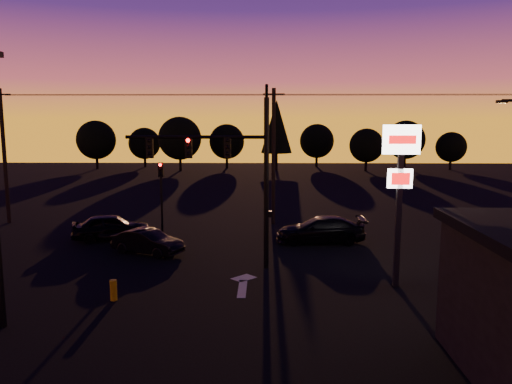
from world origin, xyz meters
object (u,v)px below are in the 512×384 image
(pylon_sign, at_px, (400,171))
(car_left, at_px, (111,227))
(secondary_signal, at_px, (161,187))
(car_mid, at_px, (147,242))
(traffic_signal_mast, at_px, (232,164))
(car_right, at_px, (320,230))
(bollard, at_px, (114,290))

(pylon_sign, xyz_separation_m, car_left, (-14.57, 7.94, -4.16))
(secondary_signal, distance_m, car_mid, 5.55)
(traffic_signal_mast, distance_m, secondary_signal, 9.19)
(traffic_signal_mast, height_order, secondary_signal, traffic_signal_mast)
(pylon_sign, bearing_deg, secondary_signal, 140.23)
(car_right, bearing_deg, bollard, -45.82)
(car_left, distance_m, car_mid, 4.15)
(secondary_signal, bearing_deg, car_mid, -87.02)
(car_left, bearing_deg, traffic_signal_mast, -141.71)
(secondary_signal, xyz_separation_m, bollard, (0.53, -11.90, -2.45))
(pylon_sign, bearing_deg, bollard, -170.51)
(secondary_signal, xyz_separation_m, pylon_sign, (12.00, -9.99, 2.05))
(bollard, height_order, car_mid, car_mid)
(pylon_sign, distance_m, bollard, 12.47)
(car_mid, bearing_deg, car_right, -49.67)
(bollard, bearing_deg, car_mid, 92.21)
(bollard, distance_m, car_right, 13.09)
(secondary_signal, relative_size, pylon_sign, 0.64)
(secondary_signal, xyz_separation_m, car_right, (9.62, -2.50, -2.13))
(bollard, bearing_deg, car_right, 45.97)
(secondary_signal, bearing_deg, car_right, -14.55)
(secondary_signal, relative_size, bollard, 5.30)
(car_right, bearing_deg, pylon_sign, 15.82)
(car_right, bearing_deg, car_mid, -76.39)
(car_mid, bearing_deg, pylon_sign, -87.79)
(secondary_signal, bearing_deg, bollard, -87.46)
(traffic_signal_mast, distance_m, bollard, 7.69)
(secondary_signal, distance_m, pylon_sign, 15.75)
(traffic_signal_mast, xyz_separation_m, pylon_sign, (7.10, -2.49, -0.02))
(pylon_sign, relative_size, car_mid, 1.75)
(traffic_signal_mast, bearing_deg, car_right, 46.63)
(secondary_signal, relative_size, car_right, 0.86)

